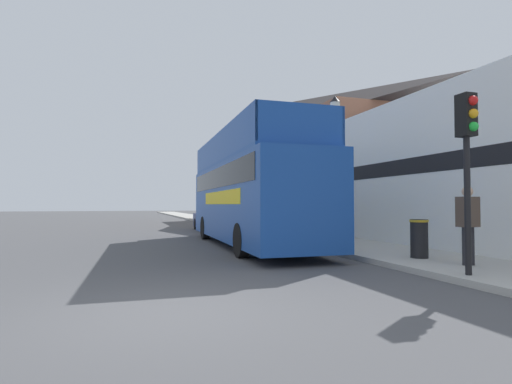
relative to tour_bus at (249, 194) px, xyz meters
The scene contains 11 objects.
ground_plane 13.36m from the tour_bus, 106.85° to the left, with size 144.00×144.00×0.00m, color #4C4C4F.
sidewalk 10.32m from the tour_bus, 71.92° to the left, with size 3.09×108.00×0.14m.
pub_white_frontage 8.55m from the tour_bus, 25.41° to the right, with size 6.01×9.52×5.22m.
brick_terrace_rear 15.71m from the tour_bus, 60.15° to the left, with size 6.00×23.42×9.30m.
tour_bus is the anchor object (origin of this frame).
parked_car_ahead_of_bus 8.80m from the tour_bus, 86.61° to the left, with size 1.85×4.42×1.56m.
pedestrian_second 7.65m from the tour_bus, 66.39° to the right, with size 0.47×0.26×1.79m.
traffic_signal 8.29m from the tour_bus, 75.79° to the right, with size 0.28×0.42×3.57m.
lamp_post_nearest 3.79m from the tour_bus, 52.64° to the right, with size 0.35×0.35×4.91m.
lamp_post_second 6.51m from the tour_bus, 70.43° to the left, with size 0.35×0.35×5.20m.
litter_bin 6.42m from the tour_bus, 62.88° to the right, with size 0.48×0.48×0.99m.
Camera 1 is at (-0.55, -5.75, 1.52)m, focal length 28.00 mm.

